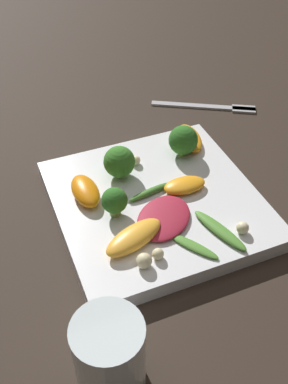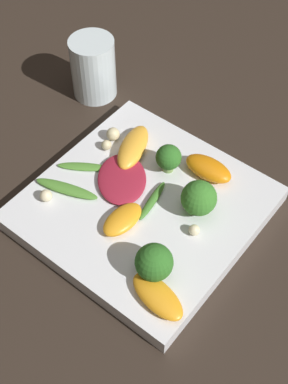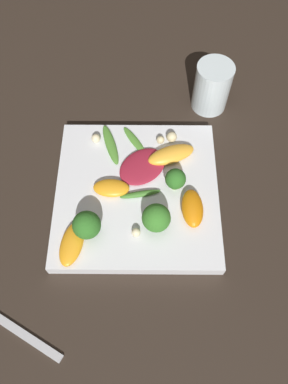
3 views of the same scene
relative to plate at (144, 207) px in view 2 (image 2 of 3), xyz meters
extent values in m
plane|color=#2D231C|center=(0.00, 0.00, -0.01)|extent=(2.40, 2.40, 0.00)
cube|color=white|center=(0.00, 0.00, 0.00)|extent=(0.25, 0.25, 0.02)
cylinder|color=silver|center=(0.13, 0.19, 0.03)|extent=(0.06, 0.06, 0.09)
ellipsoid|color=maroon|center=(0.01, 0.04, 0.02)|extent=(0.10, 0.10, 0.01)
ellipsoid|color=orange|center=(-0.09, -0.09, 0.02)|extent=(0.04, 0.07, 0.01)
ellipsoid|color=orange|center=(0.08, -0.04, 0.02)|extent=(0.03, 0.06, 0.02)
ellipsoid|color=#FCAD33|center=(0.05, 0.06, 0.02)|extent=(0.08, 0.06, 0.02)
ellipsoid|color=orange|center=(-0.04, 0.00, 0.02)|extent=(0.06, 0.03, 0.01)
cylinder|color=#7A9E51|center=(0.06, 0.01, 0.02)|extent=(0.01, 0.01, 0.01)
sphere|color=#2D6B23|center=(0.06, 0.01, 0.03)|extent=(0.03, 0.03, 0.03)
cylinder|color=#84AD5B|center=(0.03, -0.06, 0.02)|extent=(0.01, 0.01, 0.01)
sphere|color=#387A28|center=(0.03, -0.06, 0.04)|extent=(0.04, 0.04, 0.04)
cylinder|color=#7A9E51|center=(-0.07, -0.07, 0.02)|extent=(0.01, 0.01, 0.01)
sphere|color=#2D6B23|center=(-0.07, -0.07, 0.03)|extent=(0.04, 0.04, 0.04)
ellipsoid|color=#3D7528|center=(0.01, -0.01, 0.01)|extent=(0.06, 0.02, 0.01)
ellipsoid|color=#518E33|center=(-0.04, 0.08, 0.01)|extent=(0.04, 0.08, 0.01)
ellipsoid|color=#518E33|center=(-0.01, 0.09, 0.01)|extent=(0.05, 0.06, 0.00)
sphere|color=beige|center=(0.04, 0.09, 0.02)|extent=(0.01, 0.01, 0.01)
sphere|color=beige|center=(0.06, 0.10, 0.02)|extent=(0.02, 0.02, 0.02)
sphere|color=beige|center=(0.00, -0.07, 0.02)|extent=(0.01, 0.01, 0.01)
sphere|color=beige|center=(-0.07, 0.09, 0.02)|extent=(0.01, 0.01, 0.01)
camera|label=1|loc=(0.17, 0.38, 0.40)|focal=42.00mm
camera|label=2|loc=(-0.30, -0.24, 0.52)|focal=50.00mm
camera|label=3|loc=(0.01, -0.27, 0.52)|focal=35.00mm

